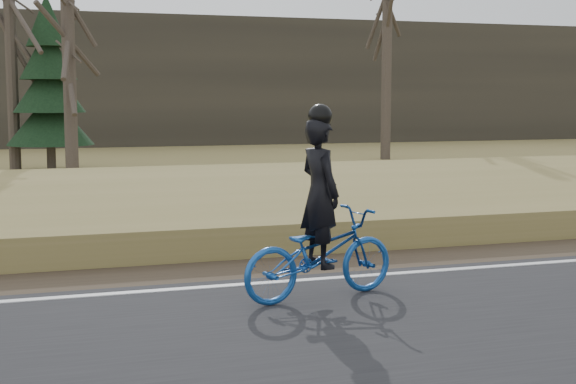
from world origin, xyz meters
name	(u,v)px	position (x,y,z in m)	size (l,w,h in m)	color
ground	(496,275)	(0.00, 0.00, 0.00)	(120.00, 120.00, 0.00)	olive
edge_line	(488,267)	(0.00, 0.20, 0.07)	(120.00, 0.12, 0.01)	silver
shoulder	(450,256)	(0.00, 1.20, 0.02)	(120.00, 1.60, 0.04)	#473A2B
embankment	(367,213)	(0.00, 4.20, 0.22)	(120.00, 5.00, 0.44)	olive
ballast	(299,189)	(0.00, 8.00, 0.23)	(120.00, 3.00, 0.45)	slate
railroad	(299,175)	(0.00, 8.00, 0.53)	(120.00, 2.40, 0.29)	black
treeline_backdrop	(155,81)	(0.00, 30.00, 3.00)	(120.00, 4.00, 6.00)	#383328
cyclist	(320,238)	(-2.62, -0.65, 0.72)	(1.95, 1.04, 2.12)	#164999
bare_tree_left	(10,25)	(-6.16, 17.04, 4.38)	(0.36, 0.36, 8.77)	#4B4137
bare_tree_near_left	(69,68)	(-4.63, 13.34, 3.01)	(0.36, 0.36, 6.02)	#4B4137
bare_tree_center	(387,49)	(6.58, 17.96, 3.95)	(0.36, 0.36, 7.91)	#4B4137
conifer	(49,88)	(-5.11, 16.72, 2.52)	(2.60, 2.60, 5.33)	#4B4137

